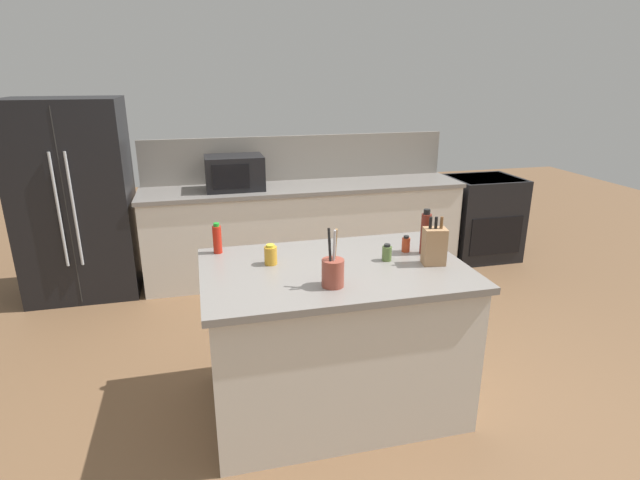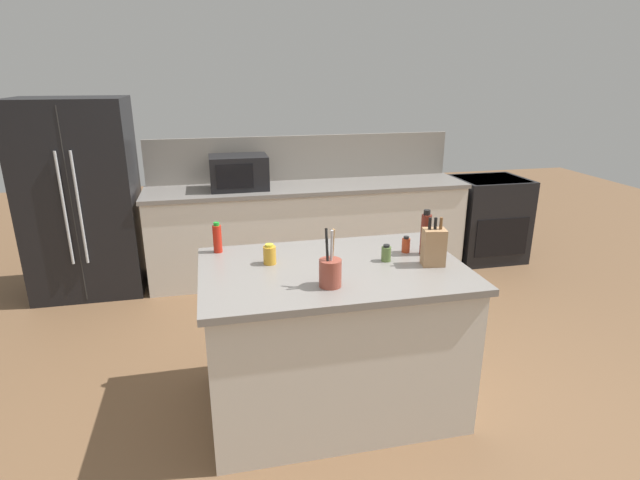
{
  "view_description": "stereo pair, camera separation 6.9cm",
  "coord_description": "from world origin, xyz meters",
  "px_view_note": "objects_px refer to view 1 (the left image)",
  "views": [
    {
      "loc": [
        -0.74,
        -2.62,
        2.02
      ],
      "look_at": [
        0.0,
        0.35,
        0.99
      ],
      "focal_mm": 28.0,
      "sensor_mm": 36.0,
      "label": 1
    },
    {
      "loc": [
        -0.67,
        -2.64,
        2.02
      ],
      "look_at": [
        0.0,
        0.35,
        0.99
      ],
      "focal_mm": 28.0,
      "sensor_mm": 36.0,
      "label": 2
    }
  ],
  "objects_px": {
    "refrigerator": "(76,200)",
    "utensil_crock": "(333,272)",
    "range_oven": "(481,217)",
    "hot_sauce_bottle": "(217,239)",
    "knife_block": "(434,246)",
    "honey_jar": "(271,255)",
    "vinegar_bottle": "(426,233)",
    "spice_jar_oregano": "(387,253)",
    "microwave": "(235,173)",
    "spice_jar_paprika": "(406,244)"
  },
  "relations": [
    {
      "from": "vinegar_bottle",
      "to": "spice_jar_paprika",
      "type": "distance_m",
      "value": 0.15
    },
    {
      "from": "utensil_crock",
      "to": "honey_jar",
      "type": "distance_m",
      "value": 0.48
    },
    {
      "from": "range_oven",
      "to": "hot_sauce_bottle",
      "type": "xyz_separation_m",
      "value": [
        -2.99,
        -1.79,
        0.57
      ]
    },
    {
      "from": "utensil_crock",
      "to": "spice_jar_paprika",
      "type": "distance_m",
      "value": 0.72
    },
    {
      "from": "refrigerator",
      "to": "hot_sauce_bottle",
      "type": "bearing_deg",
      "value": -57.06
    },
    {
      "from": "utensil_crock",
      "to": "microwave",
      "type": "bearing_deg",
      "value": 97.13
    },
    {
      "from": "microwave",
      "to": "utensil_crock",
      "type": "distance_m",
      "value": 2.49
    },
    {
      "from": "microwave",
      "to": "honey_jar",
      "type": "xyz_separation_m",
      "value": [
        0.04,
        -2.07,
        -0.11
      ]
    },
    {
      "from": "refrigerator",
      "to": "range_oven",
      "type": "bearing_deg",
      "value": -0.7
    },
    {
      "from": "knife_block",
      "to": "spice_jar_paprika",
      "type": "xyz_separation_m",
      "value": [
        -0.07,
        0.24,
        -0.07
      ]
    },
    {
      "from": "knife_block",
      "to": "hot_sauce_bottle",
      "type": "bearing_deg",
      "value": 168.28
    },
    {
      "from": "microwave",
      "to": "spice_jar_paprika",
      "type": "height_order",
      "value": "microwave"
    },
    {
      "from": "knife_block",
      "to": "hot_sauce_bottle",
      "type": "relative_size",
      "value": 1.48
    },
    {
      "from": "microwave",
      "to": "knife_block",
      "type": "xyz_separation_m",
      "value": [
        0.97,
        -2.3,
        -0.05
      ]
    },
    {
      "from": "refrigerator",
      "to": "hot_sauce_bottle",
      "type": "relative_size",
      "value": 9.26
    },
    {
      "from": "refrigerator",
      "to": "microwave",
      "type": "relative_size",
      "value": 3.29
    },
    {
      "from": "knife_block",
      "to": "spice_jar_oregano",
      "type": "distance_m",
      "value": 0.28
    },
    {
      "from": "range_oven",
      "to": "honey_jar",
      "type": "distance_m",
      "value": 3.44
    },
    {
      "from": "microwave",
      "to": "vinegar_bottle",
      "type": "xyz_separation_m",
      "value": [
        1.0,
        -2.12,
        -0.03
      ]
    },
    {
      "from": "refrigerator",
      "to": "spice_jar_oregano",
      "type": "distance_m",
      "value": 3.12
    },
    {
      "from": "range_oven",
      "to": "knife_block",
      "type": "distance_m",
      "value": 2.95
    },
    {
      "from": "microwave",
      "to": "honey_jar",
      "type": "distance_m",
      "value": 2.07
    },
    {
      "from": "honey_jar",
      "to": "spice_jar_paprika",
      "type": "xyz_separation_m",
      "value": [
        0.86,
        0.01,
        -0.01
      ]
    },
    {
      "from": "microwave",
      "to": "vinegar_bottle",
      "type": "bearing_deg",
      "value": -64.7
    },
    {
      "from": "refrigerator",
      "to": "knife_block",
      "type": "relative_size",
      "value": 6.26
    },
    {
      "from": "utensil_crock",
      "to": "hot_sauce_bottle",
      "type": "relative_size",
      "value": 1.64
    },
    {
      "from": "honey_jar",
      "to": "hot_sauce_bottle",
      "type": "relative_size",
      "value": 0.63
    },
    {
      "from": "microwave",
      "to": "knife_block",
      "type": "height_order",
      "value": "microwave"
    },
    {
      "from": "vinegar_bottle",
      "to": "utensil_crock",
      "type": "bearing_deg",
      "value": -153.25
    },
    {
      "from": "knife_block",
      "to": "honey_jar",
      "type": "relative_size",
      "value": 2.35
    },
    {
      "from": "honey_jar",
      "to": "range_oven",
      "type": "bearing_deg",
      "value": 37.52
    },
    {
      "from": "vinegar_bottle",
      "to": "honey_jar",
      "type": "bearing_deg",
      "value": 177.16
    },
    {
      "from": "honey_jar",
      "to": "utensil_crock",
      "type": "bearing_deg",
      "value": -55.52
    },
    {
      "from": "range_oven",
      "to": "microwave",
      "type": "height_order",
      "value": "microwave"
    },
    {
      "from": "knife_block",
      "to": "vinegar_bottle",
      "type": "height_order",
      "value": "knife_block"
    },
    {
      "from": "hot_sauce_bottle",
      "to": "spice_jar_oregano",
      "type": "relative_size",
      "value": 1.89
    },
    {
      "from": "utensil_crock",
      "to": "honey_jar",
      "type": "height_order",
      "value": "utensil_crock"
    },
    {
      "from": "refrigerator",
      "to": "utensil_crock",
      "type": "bearing_deg",
      "value": -55.0
    },
    {
      "from": "refrigerator",
      "to": "utensil_crock",
      "type": "xyz_separation_m",
      "value": [
        1.76,
        -2.52,
        0.12
      ]
    },
    {
      "from": "knife_block",
      "to": "honey_jar",
      "type": "xyz_separation_m",
      "value": [
        -0.94,
        0.23,
        -0.06
      ]
    },
    {
      "from": "knife_block",
      "to": "utensil_crock",
      "type": "bearing_deg",
      "value": -155.23
    },
    {
      "from": "refrigerator",
      "to": "knife_block",
      "type": "height_order",
      "value": "refrigerator"
    },
    {
      "from": "knife_block",
      "to": "honey_jar",
      "type": "height_order",
      "value": "knife_block"
    },
    {
      "from": "knife_block",
      "to": "hot_sauce_bottle",
      "type": "distance_m",
      "value": 1.33
    },
    {
      "from": "knife_block",
      "to": "utensil_crock",
      "type": "relative_size",
      "value": 0.91
    },
    {
      "from": "hot_sauce_bottle",
      "to": "honey_jar",
      "type": "bearing_deg",
      "value": -43.07
    },
    {
      "from": "range_oven",
      "to": "spice_jar_paprika",
      "type": "xyz_separation_m",
      "value": [
        -1.83,
        -2.06,
        0.52
      ]
    },
    {
      "from": "range_oven",
      "to": "honey_jar",
      "type": "xyz_separation_m",
      "value": [
        -2.69,
        -2.07,
        0.53
      ]
    },
    {
      "from": "refrigerator",
      "to": "spice_jar_oregano",
      "type": "bearing_deg",
      "value": -45.61
    },
    {
      "from": "range_oven",
      "to": "vinegar_bottle",
      "type": "distance_m",
      "value": 2.8
    }
  ]
}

